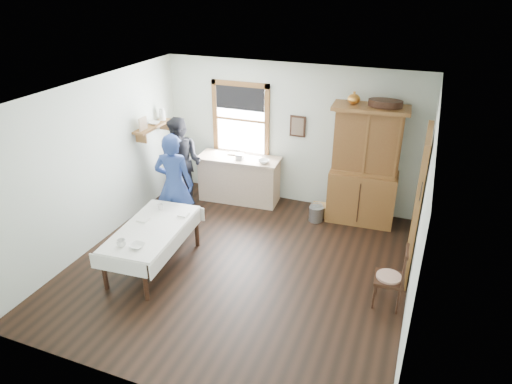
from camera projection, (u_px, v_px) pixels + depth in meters
room at (238, 188)px, 6.55m from camera, size 5.01×5.01×2.70m
window at (241, 116)px, 8.81m from camera, size 1.18×0.07×1.48m
doorway at (419, 203)px, 6.54m from camera, size 0.09×1.14×2.22m
wall_shelf at (154, 124)px, 8.51m from camera, size 0.24×1.00×0.44m
framed_picture at (298, 126)px, 8.47m from camera, size 0.30×0.04×0.40m
rug_beater at (423, 182)px, 5.84m from camera, size 0.01×0.27×0.27m
work_counter at (239, 179)px, 9.00m from camera, size 1.63×0.72×0.91m
china_hutch at (365, 166)px, 7.97m from camera, size 1.30×0.67×2.15m
dining_table at (154, 247)px, 7.00m from camera, size 1.04×1.79×0.69m
spindle_chair at (390, 276)px, 6.12m from camera, size 0.46×0.46×0.93m
pail at (316, 214)px, 8.37m from camera, size 0.33×0.33×0.28m
wicker_basket at (322, 210)px, 8.56m from camera, size 0.39×0.29×0.22m
woman_blue at (175, 188)px, 7.72m from camera, size 0.67×0.50×1.68m
figure_dark at (181, 166)px, 8.70m from camera, size 0.81×0.64×1.61m
table_cup_a at (121, 243)px, 6.35m from camera, size 0.17×0.17×0.10m
table_cup_b at (160, 207)px, 7.34m from camera, size 0.10×0.10×0.09m
table_bowl at (137, 246)px, 6.34m from camera, size 0.23×0.23×0.06m
counter_book at (229, 152)px, 9.02m from camera, size 0.20×0.25×0.02m
counter_bowl at (264, 162)px, 8.52m from camera, size 0.27×0.27×0.06m
shelf_bowl at (154, 123)px, 8.51m from camera, size 0.22×0.22×0.05m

